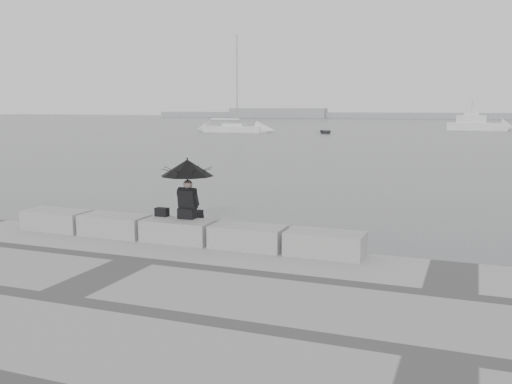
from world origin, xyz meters
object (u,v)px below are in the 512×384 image
at_px(sailboat_left, 234,128).
at_px(dinghy, 325,131).
at_px(seated_person, 187,174).
at_px(motor_cruiser, 477,124).

distance_m(sailboat_left, dinghy, 12.41).
distance_m(seated_person, dinghy, 62.42).
bearing_deg(dinghy, seated_person, -107.94).
height_order(seated_person, sailboat_left, sailboat_left).
bearing_deg(motor_cruiser, seated_person, -93.70).
height_order(motor_cruiser, dinghy, motor_cruiser).
distance_m(motor_cruiser, dinghy, 24.73).
xyz_separation_m(motor_cruiser, dinghy, (-18.34, -16.57, -0.63)).
bearing_deg(dinghy, sailboat_left, 157.52).
distance_m(seated_person, motor_cruiser, 78.01).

